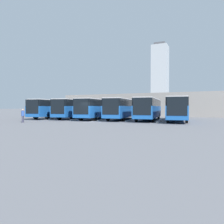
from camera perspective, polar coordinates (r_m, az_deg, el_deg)
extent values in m
plane|color=slate|center=(28.61, -5.72, -2.53)|extent=(600.00, 600.00, 0.00)
cube|color=#19519E|center=(30.86, 16.70, 0.02)|extent=(3.98, 12.48, 1.60)
cube|color=black|center=(30.86, 16.71, 2.41)|extent=(3.92, 12.29, 0.98)
cube|color=black|center=(24.71, 16.59, 1.46)|extent=(2.16, 0.31, 2.08)
cube|color=#19519E|center=(24.73, 16.58, -1.60)|extent=(2.33, 0.35, 0.40)
cube|color=silver|center=(30.88, 16.72, 3.43)|extent=(3.82, 11.98, 0.12)
cylinder|color=black|center=(27.09, 18.92, -1.62)|extent=(0.44, 1.14, 1.11)
cylinder|color=black|center=(27.11, 14.33, -1.59)|extent=(0.44, 1.14, 1.11)
cylinder|color=black|center=(34.69, 18.53, -1.02)|extent=(0.44, 1.14, 1.11)
cylinder|color=black|center=(34.70, 14.95, -1.00)|extent=(0.44, 1.14, 1.11)
cube|color=#B2B2AD|center=(29.44, 12.26, -2.30)|extent=(1.04, 6.40, 0.15)
cube|color=#19519E|center=(32.10, 9.56, 0.09)|extent=(3.98, 12.48, 1.60)
cube|color=black|center=(32.10, 9.57, 2.39)|extent=(3.92, 12.29, 0.98)
cube|color=black|center=(26.01, 7.78, 1.48)|extent=(2.16, 0.31, 2.08)
cube|color=#19519E|center=(26.03, 7.77, -1.42)|extent=(2.33, 0.35, 0.40)
cube|color=silver|center=(32.12, 9.58, 3.38)|extent=(3.82, 11.98, 0.12)
cylinder|color=black|center=(28.22, 10.72, -1.47)|extent=(0.44, 1.14, 1.11)
cylinder|color=black|center=(28.54, 6.39, -1.42)|extent=(0.44, 1.14, 1.11)
cylinder|color=black|center=(35.78, 12.09, -0.92)|extent=(0.44, 1.14, 1.11)
cylinder|color=black|center=(36.03, 8.65, -0.89)|extent=(0.44, 1.14, 1.11)
cube|color=#B2B2AD|center=(30.98, 5.03, -2.11)|extent=(1.04, 6.40, 0.15)
cube|color=#19519E|center=(33.37, 2.77, 0.15)|extent=(3.98, 12.48, 1.60)
cube|color=black|center=(33.37, 2.77, 2.36)|extent=(3.92, 12.29, 0.98)
cube|color=black|center=(27.45, -0.41, 1.48)|extent=(2.16, 0.31, 2.08)
cube|color=#19519E|center=(27.47, -0.42, -1.28)|extent=(2.33, 0.35, 0.40)
cube|color=silver|center=(33.39, 2.77, 3.31)|extent=(3.82, 11.98, 0.12)
cylinder|color=black|center=(29.44, 2.98, -1.34)|extent=(0.44, 1.14, 1.11)
cylinder|color=black|center=(30.04, -1.04, -1.29)|extent=(0.44, 1.14, 1.11)
cylinder|color=black|center=(36.85, 5.87, -0.84)|extent=(0.44, 1.14, 1.11)
cylinder|color=black|center=(37.34, 2.61, -0.81)|extent=(0.44, 1.14, 1.11)
cube|color=#B2B2AD|center=(32.55, -1.77, -1.95)|extent=(1.04, 6.40, 0.15)
cube|color=#19519E|center=(34.65, -3.81, 0.18)|extent=(3.98, 12.48, 1.60)
cube|color=black|center=(34.65, -3.82, 2.32)|extent=(3.92, 12.29, 0.98)
cube|color=black|center=(28.99, -8.17, 1.45)|extent=(2.16, 0.31, 2.08)
cube|color=#19519E|center=(29.00, -8.16, -1.16)|extent=(2.33, 0.35, 0.40)
cube|color=silver|center=(34.66, -3.82, 3.23)|extent=(3.82, 11.98, 0.12)
cylinder|color=black|center=(30.73, -4.46, -1.24)|extent=(0.44, 1.14, 1.11)
cylinder|color=black|center=(31.59, -8.12, -1.18)|extent=(0.44, 1.14, 1.11)
cylinder|color=black|center=(37.90, -0.22, -0.78)|extent=(0.44, 1.14, 1.11)
cylinder|color=black|center=(38.60, -3.30, -0.75)|extent=(0.44, 1.14, 1.11)
cube|color=#B2B2AD|center=(34.13, -8.29, -1.81)|extent=(1.04, 6.40, 0.15)
cube|color=#19519E|center=(37.03, -9.14, 0.23)|extent=(3.98, 12.48, 1.60)
cube|color=black|center=(37.03, -9.15, 2.23)|extent=(3.92, 12.29, 0.98)
cube|color=black|center=(31.63, -14.08, 1.40)|extent=(2.16, 0.31, 2.08)
cube|color=#19519E|center=(31.65, -14.07, -0.99)|extent=(2.33, 0.35, 0.40)
cube|color=silver|center=(37.05, -9.15, 3.08)|extent=(3.82, 11.98, 0.12)
cylinder|color=black|center=(33.17, -10.37, -1.08)|extent=(0.44, 1.14, 1.11)
cylinder|color=black|center=(34.23, -13.59, -1.02)|extent=(0.44, 1.14, 1.11)
cylinder|color=black|center=(40.06, -5.34, -0.68)|extent=(0.44, 1.14, 1.11)
cylinder|color=black|center=(40.94, -8.14, -0.65)|extent=(0.44, 1.14, 1.11)
cube|color=#B2B2AD|center=(36.76, -13.37, -1.62)|extent=(1.04, 6.40, 0.15)
cube|color=#19519E|center=(38.93, -14.68, 0.25)|extent=(3.98, 12.48, 1.60)
cube|color=black|center=(38.93, -14.69, 2.15)|extent=(3.92, 12.29, 0.98)
cube|color=black|center=(33.86, -20.18, 1.34)|extent=(2.16, 0.31, 2.08)
cube|color=#19519E|center=(33.87, -20.17, -0.89)|extent=(2.33, 0.35, 0.40)
cube|color=silver|center=(38.94, -14.70, 2.96)|extent=(3.82, 11.98, 0.12)
cylinder|color=black|center=(35.16, -16.44, -0.98)|extent=(0.44, 1.14, 1.11)
cylinder|color=black|center=(36.41, -19.29, -0.93)|extent=(0.44, 1.14, 1.11)
cylinder|color=black|center=(41.71, -10.65, -0.62)|extent=(0.44, 1.14, 1.11)
cylinder|color=black|center=(42.76, -13.22, -0.59)|extent=(0.44, 1.14, 1.11)
cylinder|color=#38384C|center=(29.03, -22.19, -1.75)|extent=(0.25, 0.25, 0.81)
cylinder|color=#38384C|center=(28.84, -22.34, -1.77)|extent=(0.25, 0.25, 0.81)
cylinder|color=#2D4C99|center=(28.91, -22.28, -0.32)|extent=(0.50, 0.50, 0.64)
sphere|color=tan|center=(28.90, -22.28, 0.54)|extent=(0.22, 0.22, 0.22)
cube|color=gray|center=(52.43, 8.50, 1.82)|extent=(37.43, 11.23, 4.92)
cube|color=silver|center=(59.37, 10.38, 3.87)|extent=(37.43, 3.00, 0.24)
cylinder|color=slate|center=(58.67, 23.16, 1.55)|extent=(0.20, 0.20, 4.67)
cylinder|color=slate|center=(64.74, -0.71, 1.60)|extent=(0.20, 0.20, 4.67)
cube|color=#ADB2B7|center=(219.28, 12.44, 8.74)|extent=(14.73, 14.73, 61.78)
cube|color=#4C4C51|center=(225.79, 12.47, 16.84)|extent=(10.31, 10.31, 2.40)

